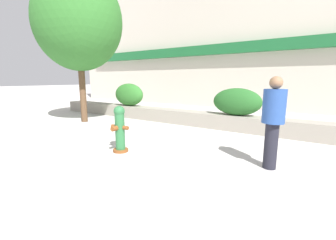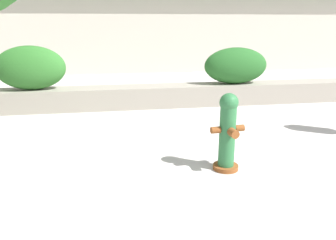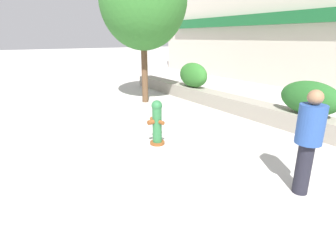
{
  "view_description": "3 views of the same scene",
  "coord_description": "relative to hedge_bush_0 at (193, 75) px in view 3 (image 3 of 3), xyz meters",
  "views": [
    {
      "loc": [
        2.12,
        -1.32,
        1.67
      ],
      "look_at": [
        -1.26,
        3.65,
        0.58
      ],
      "focal_mm": 24.0,
      "sensor_mm": 36.0,
      "label": 1
    },
    {
      "loc": [
        -3.12,
        -1.77,
        1.96
      ],
      "look_at": [
        -2.42,
        2.51,
        0.67
      ],
      "focal_mm": 35.0,
      "sensor_mm": 36.0,
      "label": 2
    },
    {
      "loc": [
        3.38,
        -0.8,
        2.46
      ],
      "look_at": [
        -1.69,
        2.58,
        0.54
      ],
      "focal_mm": 28.0,
      "sensor_mm": 36.0,
      "label": 3
    }
  ],
  "objects": [
    {
      "name": "planter_wall_low",
      "position": [
        4.97,
        0.0,
        -0.74
      ],
      "size": [
        18.0,
        0.7,
        0.5
      ],
      "primitive_type": "cube",
      "color": "gray",
      "rests_on": "ground"
    },
    {
      "name": "pedestrian",
      "position": [
        6.41,
        -2.87,
        -0.01
      ],
      "size": [
        0.56,
        0.56,
        1.73
      ],
      "color": "black",
      "rests_on": "ground"
    },
    {
      "name": "fire_hydrant",
      "position": [
        3.32,
        -3.76,
        -0.44
      ],
      "size": [
        0.48,
        0.44,
        1.08
      ],
      "color": "brown",
      "rests_on": "ground"
    },
    {
      "name": "hedge_bush_0",
      "position": [
        0.0,
        0.0,
        0.0
      ],
      "size": [
        1.54,
        0.7,
        0.99
      ],
      "primitive_type": "ellipsoid",
      "color": "#2D6B28",
      "rests_on": "planter_wall_low"
    },
    {
      "name": "hedge_bush_1",
      "position": [
        4.83,
        0.0,
        -0.05
      ],
      "size": [
        1.59,
        0.7,
        0.89
      ],
      "primitive_type": "ellipsoid",
      "color": "#235B23",
      "rests_on": "planter_wall_low"
    },
    {
      "name": "ground_plane",
      "position": [
        4.97,
        -6.0,
        -0.99
      ],
      "size": [
        120.0,
        120.0,
        0.0
      ],
      "primitive_type": "plane",
      "color": "#BCB7B2"
    }
  ]
}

